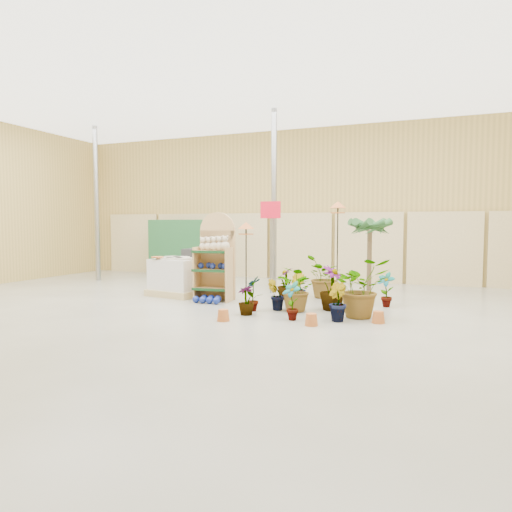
% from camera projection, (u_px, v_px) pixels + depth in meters
% --- Properties ---
extents(room, '(15.20, 12.10, 4.70)m').
position_uv_depth(room, '(231.00, 196.00, 8.94)').
color(room, gray).
rests_on(room, ground).
extents(display_shelf, '(0.85, 0.58, 1.92)m').
position_uv_depth(display_shelf, '(216.00, 260.00, 9.99)').
color(display_shelf, tan).
rests_on(display_shelf, ground).
extents(teddy_bears, '(0.72, 0.20, 0.31)m').
position_uv_depth(teddy_bears, '(215.00, 244.00, 9.87)').
color(teddy_bears, '#C1B194').
rests_on(teddy_bears, display_shelf).
extents(gazing_balls_shelf, '(0.71, 0.24, 0.13)m').
position_uv_depth(gazing_balls_shelf, '(214.00, 266.00, 9.89)').
color(gazing_balls_shelf, navy).
rests_on(gazing_balls_shelf, display_shelf).
extents(gazing_balls_floor, '(0.63, 0.39, 0.15)m').
position_uv_depth(gazing_balls_floor, '(208.00, 299.00, 9.62)').
color(gazing_balls_floor, navy).
rests_on(gazing_balls_floor, ground).
extents(pallet_stack, '(1.37, 1.21, 0.90)m').
position_uv_depth(pallet_stack, '(178.00, 277.00, 10.63)').
color(pallet_stack, tan).
rests_on(pallet_stack, ground).
extents(charcoal_planters, '(0.80, 0.50, 1.00)m').
position_uv_depth(charcoal_planters, '(191.00, 270.00, 12.32)').
color(charcoal_planters, black).
rests_on(charcoal_planters, ground).
extents(trellis_stock, '(2.00, 0.30, 1.80)m').
position_uv_depth(trellis_stock, '(178.00, 248.00, 14.40)').
color(trellis_stock, '#1F542B').
rests_on(trellis_stock, ground).
extents(offer_sign, '(0.50, 0.08, 2.20)m').
position_uv_depth(offer_sign, '(271.00, 228.00, 10.87)').
color(offer_sign, gray).
rests_on(offer_sign, ground).
extents(bird_table_front, '(0.34, 0.34, 1.70)m').
position_uv_depth(bird_table_front, '(246.00, 228.00, 9.06)').
color(bird_table_front, black).
rests_on(bird_table_front, ground).
extents(bird_table_right, '(0.34, 0.34, 2.13)m').
position_uv_depth(bird_table_right, '(338.00, 209.00, 9.44)').
color(bird_table_right, black).
rests_on(bird_table_right, ground).
extents(bird_table_back, '(0.34, 0.34, 1.84)m').
position_uv_depth(bird_table_back, '(219.00, 223.00, 13.03)').
color(bird_table_back, black).
rests_on(bird_table_back, ground).
extents(palm, '(0.70, 0.70, 1.89)m').
position_uv_depth(palm, '(370.00, 226.00, 9.57)').
color(palm, brown).
rests_on(palm, ground).
extents(potted_plant_0, '(0.32, 0.40, 0.68)m').
position_uv_depth(potted_plant_0, '(253.00, 293.00, 8.72)').
color(potted_plant_0, '#204C20').
rests_on(potted_plant_0, ground).
extents(potted_plant_1, '(0.43, 0.42, 0.61)m').
position_uv_depth(potted_plant_1, '(276.00, 295.00, 8.78)').
color(potted_plant_1, '#204C20').
rests_on(potted_plant_1, ground).
extents(potted_plant_2, '(0.99, 0.95, 0.86)m').
position_uv_depth(potted_plant_2, '(298.00, 289.00, 8.66)').
color(potted_plant_2, '#204C20').
rests_on(potted_plant_2, ground).
extents(potted_plant_3, '(0.59, 0.59, 0.86)m').
position_uv_depth(potted_plant_3, '(332.00, 288.00, 8.79)').
color(potted_plant_3, '#204C20').
rests_on(potted_plant_3, ground).
extents(potted_plant_4, '(0.44, 0.38, 0.70)m').
position_uv_depth(potted_plant_4, '(386.00, 290.00, 9.14)').
color(potted_plant_4, '#204C20').
rests_on(potted_plant_4, ground).
extents(potted_plant_5, '(0.45, 0.43, 0.64)m').
position_uv_depth(potted_plant_5, '(298.00, 288.00, 9.63)').
color(potted_plant_5, '#204C20').
rests_on(potted_plant_5, ground).
extents(potted_plant_6, '(0.85, 0.95, 0.96)m').
position_uv_depth(potted_plant_6, '(324.00, 277.00, 10.22)').
color(potted_plant_6, '#204C20').
rests_on(potted_plant_6, ground).
extents(potted_plant_7, '(0.43, 0.43, 0.54)m').
position_uv_depth(potted_plant_7, '(246.00, 300.00, 8.33)').
color(potted_plant_7, '#204C20').
rests_on(potted_plant_7, ground).
extents(potted_plant_8, '(0.43, 0.38, 0.68)m').
position_uv_depth(potted_plant_8, '(292.00, 301.00, 7.89)').
color(potted_plant_8, '#204C20').
rests_on(potted_plant_8, ground).
extents(potted_plant_9, '(0.46, 0.47, 0.67)m').
position_uv_depth(potted_plant_9, '(337.00, 302.00, 7.80)').
color(potted_plant_9, '#204C20').
rests_on(potted_plant_9, ground).
extents(potted_plant_10, '(1.26, 1.22, 1.07)m').
position_uv_depth(potted_plant_10, '(361.00, 288.00, 8.11)').
color(potted_plant_10, '#204C20').
rests_on(potted_plant_10, ground).
extents(potted_plant_11, '(0.45, 0.45, 0.70)m').
position_uv_depth(potted_plant_11, '(286.00, 284.00, 10.08)').
color(potted_plant_11, '#204C20').
rests_on(potted_plant_11, ground).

